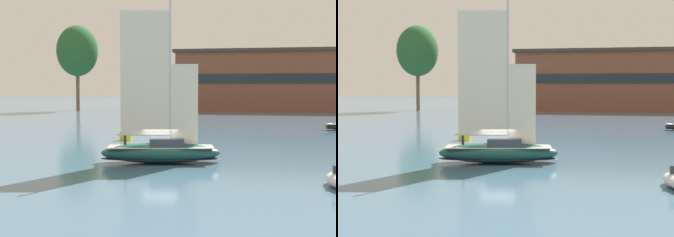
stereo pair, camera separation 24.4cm
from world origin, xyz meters
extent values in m
plane|color=#42667F|center=(0.00, 0.00, 0.00)|extent=(400.00, 400.00, 0.00)
cube|color=brown|center=(11.19, 80.59, 6.68)|extent=(44.45, 17.23, 13.35)
cube|color=#1E2833|center=(11.19, 71.89, 7.34)|extent=(40.00, 0.10, 2.14)
cube|color=#423833|center=(11.19, 80.59, 13.70)|extent=(45.65, 18.43, 0.70)
cylinder|color=brown|center=(-33.22, 68.57, 5.26)|extent=(0.84, 0.84, 10.53)
ellipsoid|color=#285B2D|center=(-33.22, 68.57, 13.72)|extent=(9.48, 9.48, 11.58)
ellipsoid|color=#194C47|center=(0.00, 0.00, 0.75)|extent=(9.16, 4.12, 1.50)
ellipsoid|color=#19234C|center=(0.00, 0.00, 0.34)|extent=(9.25, 4.16, 0.18)
cube|color=beige|center=(0.00, 0.00, 1.20)|extent=(8.04, 3.53, 0.06)
cube|color=#333D4C|center=(0.43, 0.08, 1.54)|extent=(2.76, 2.18, 0.62)
cylinder|color=silver|center=(0.69, 0.14, 6.76)|extent=(0.18, 0.18, 11.06)
cylinder|color=silver|center=(-1.26, -0.24, 2.11)|extent=(3.94, 0.91, 0.15)
cube|color=silver|center=(-1.10, -0.21, 6.65)|extent=(3.60, 0.73, 9.07)
cube|color=silver|center=(1.75, 0.34, 4.27)|extent=(1.92, 0.40, 6.08)
cylinder|color=#232838|center=(-2.66, -0.21, 1.65)|extent=(0.23, 0.23, 0.85)
cylinder|color=red|center=(-2.66, -0.21, 2.40)|extent=(0.40, 0.40, 0.65)
sphere|color=tan|center=(-2.66, -0.21, 2.85)|extent=(0.24, 0.24, 0.24)
cylinder|color=yellow|center=(-6.48, 13.53, 0.48)|extent=(1.28, 1.28, 0.96)
cone|color=yellow|center=(-6.48, 13.53, 1.54)|extent=(0.96, 0.96, 1.17)
sphere|color=#F2F266|center=(-6.48, 13.53, 2.21)|extent=(0.16, 0.16, 0.16)
camera|label=1|loc=(6.77, -33.71, 5.71)|focal=50.00mm
camera|label=2|loc=(7.01, -33.67, 5.71)|focal=50.00mm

